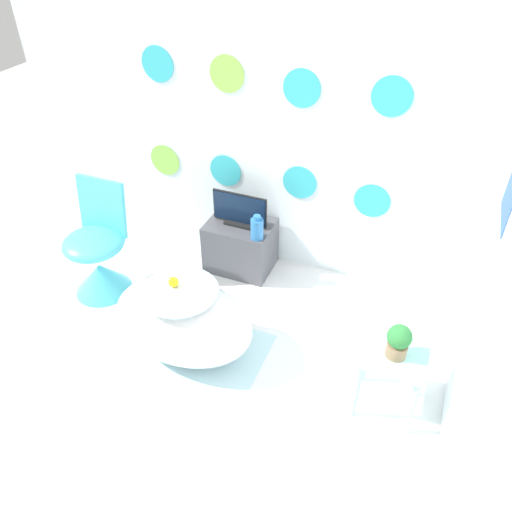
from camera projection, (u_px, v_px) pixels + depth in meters
ground_plane at (136, 445)px, 2.90m from camera, size 12.00×12.00×0.00m
wall_back_dotted at (265, 109)px, 3.60m from camera, size 4.25×0.05×2.60m
wall_right at (511, 230)px, 2.35m from camera, size 0.06×3.00×2.60m
rug at (174, 361)px, 3.39m from camera, size 1.14×0.97×0.01m
bathtub at (183, 320)px, 3.31m from camera, size 0.97×0.61×0.56m
rubber_duck at (173, 282)px, 3.14m from camera, size 0.07×0.07×0.08m
chair at (99, 260)px, 3.82m from camera, size 0.46×0.46×0.90m
tv_cabinet at (240, 245)px, 4.10m from camera, size 0.53×0.39×0.43m
tv at (240, 211)px, 3.90m from camera, size 0.45×0.12×0.27m
vase at (257, 228)px, 3.76m from camera, size 0.10×0.10×0.20m
side_table at (392, 366)px, 2.90m from camera, size 0.37×0.34×0.46m
potted_plant_left at (399, 341)px, 2.77m from camera, size 0.14×0.14×0.22m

